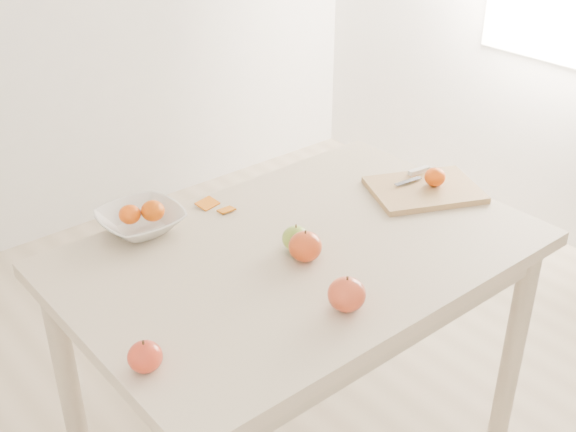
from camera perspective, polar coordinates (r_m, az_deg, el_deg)
table at (r=1.91m, az=0.96°, el=-4.99°), size 1.20×0.80×0.75m
cutting_board at (r=2.15m, az=10.72°, el=2.05°), size 0.38×0.34×0.02m
board_tangerine at (r=2.15m, az=11.53°, el=3.04°), size 0.06×0.06×0.05m
fruit_bowl at (r=1.96m, az=-11.54°, el=-0.38°), size 0.22×0.22×0.05m
bowl_tangerine_near at (r=1.94m, az=-12.40°, el=0.13°), size 0.06×0.06×0.05m
bowl_tangerine_far at (r=1.94m, az=-10.64°, el=0.41°), size 0.06×0.06×0.06m
orange_peel_a at (r=2.06m, az=-6.38°, el=0.88°), size 0.07×0.06×0.01m
orange_peel_b at (r=2.02m, az=-4.88°, el=0.43°), size 0.05×0.04×0.01m
paring_knife at (r=2.22m, az=10.18°, el=3.41°), size 0.17×0.05×0.01m
apple_green at (r=1.83m, az=0.63°, el=-1.77°), size 0.07×0.07×0.06m
apple_red_c at (r=1.62m, az=4.66°, el=-6.18°), size 0.09×0.09×0.08m
apple_red_d at (r=1.49m, az=-11.23°, el=-10.84°), size 0.07×0.07×0.06m
apple_red_e at (r=1.78m, az=1.37°, el=-2.42°), size 0.08×0.08×0.08m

